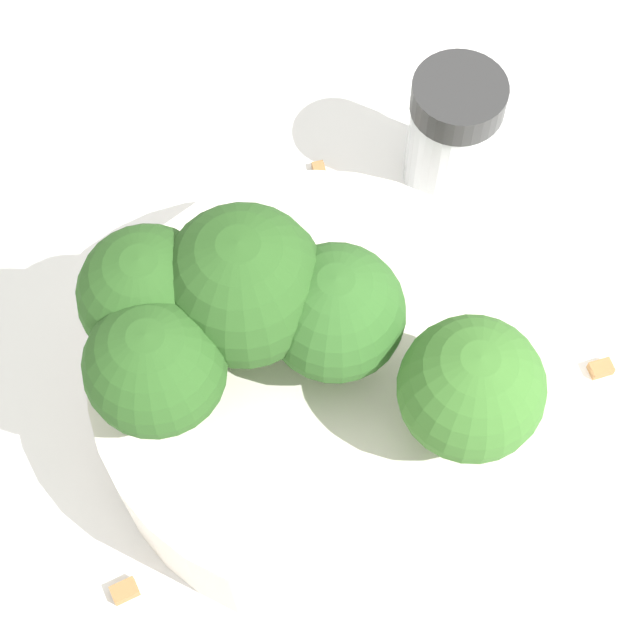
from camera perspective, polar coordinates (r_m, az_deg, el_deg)
ground_plane at (r=0.44m, az=-0.00°, el=-5.19°), size 3.00×3.00×0.00m
bowl at (r=0.41m, az=-0.00°, el=-3.82°), size 0.17×0.17×0.05m
broccoli_floret_0 at (r=0.36m, az=-4.09°, el=1.75°), size 0.06×0.06×0.07m
broccoli_floret_1 at (r=0.35m, az=8.05°, el=-3.71°), size 0.05×0.05×0.06m
broccoli_floret_2 at (r=0.36m, az=0.62°, el=0.53°), size 0.05×0.05×0.06m
broccoli_floret_3 at (r=0.35m, az=-8.75°, el=-2.55°), size 0.05×0.05×0.06m
broccoli_floret_4 at (r=0.36m, az=-9.08°, el=1.23°), size 0.05×0.05×0.06m
pepper_shaker at (r=0.47m, az=7.08°, el=9.87°), size 0.04×0.04×0.06m
almond_crumb_1 at (r=0.45m, az=14.82°, el=-2.40°), size 0.01×0.01×0.01m
almond_crumb_2 at (r=0.42m, az=-10.43°, el=-13.95°), size 0.01×0.01×0.01m
almond_crumb_3 at (r=0.49m, az=-0.04°, el=8.13°), size 0.01×0.01×0.01m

